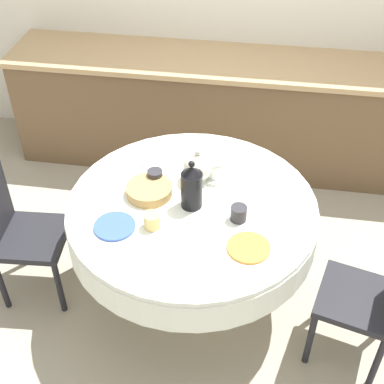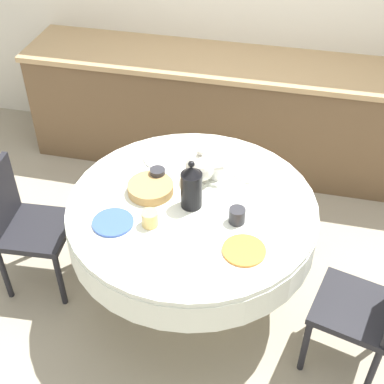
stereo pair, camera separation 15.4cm
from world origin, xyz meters
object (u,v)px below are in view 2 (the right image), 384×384
at_px(chair_left, 371,307).
at_px(chair_right, 23,222).
at_px(coffee_carafe, 191,187).
at_px(teapot, 200,167).

height_order(chair_left, chair_right, same).
distance_m(chair_right, coffee_carafe, 1.10).
height_order(chair_right, coffee_carafe, coffee_carafe).
height_order(chair_left, teapot, teapot).
xyz_separation_m(chair_left, coffee_carafe, (-0.99, 0.25, 0.41)).
distance_m(coffee_carafe, teapot, 0.22).
relative_size(chair_left, teapot, 3.72).
xyz_separation_m(chair_right, coffee_carafe, (1.01, 0.06, 0.41)).
relative_size(chair_right, coffee_carafe, 2.92).
xyz_separation_m(chair_left, chair_right, (-2.01, 0.18, 0.00)).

